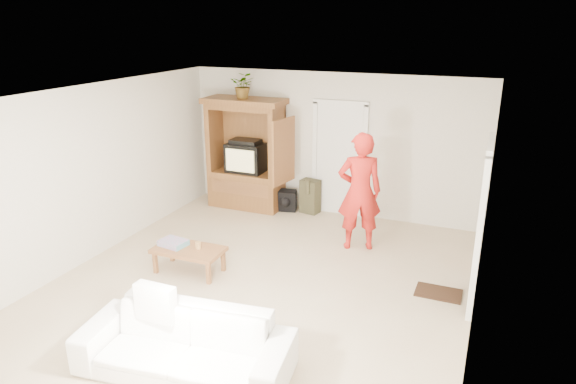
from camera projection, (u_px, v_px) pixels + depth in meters
name	position (u px, v px, depth m)	size (l,w,h in m)	color
floor	(264.00, 281.00, 7.16)	(6.00, 6.00, 0.00)	tan
ceiling	(260.00, 94.00, 6.33)	(6.00, 6.00, 0.00)	white
wall_back	(332.00, 145.00, 9.37)	(5.50, 5.50, 0.00)	silver
wall_front	(103.00, 305.00, 4.12)	(5.50, 5.50, 0.00)	silver
wall_left	(98.00, 171.00, 7.75)	(6.00, 6.00, 0.00)	silver
wall_right	(484.00, 224.00, 5.75)	(6.00, 6.00, 0.00)	silver
armoire	(247.00, 161.00, 9.77)	(1.82, 1.14, 2.10)	brown
door_back	(339.00, 161.00, 9.38)	(0.85, 0.05, 2.04)	white
doorway_right	(481.00, 228.00, 6.37)	(0.05, 0.90, 2.04)	black
framed_picture	(491.00, 158.00, 7.32)	(0.03, 0.60, 0.48)	black
doormat	(438.00, 293.00, 6.85)	(0.60, 0.40, 0.02)	#382316
plant	(243.00, 85.00, 9.30)	(0.43, 0.37, 0.47)	#4C7238
man	(360.00, 192.00, 7.95)	(0.69, 0.45, 1.88)	red
sofa	(185.00, 344.00, 5.25)	(2.19, 0.86, 0.64)	white
coffee_table	(189.00, 251.00, 7.34)	(1.01, 0.56, 0.37)	brown
towel	(173.00, 243.00, 7.40)	(0.38, 0.28, 0.08)	#E24B8E
candle	(198.00, 245.00, 7.30)	(0.08, 0.08, 0.10)	tan
backpack_black	(287.00, 201.00, 9.72)	(0.33, 0.19, 0.41)	black
backpack_olive	(310.00, 196.00, 9.63)	(0.34, 0.25, 0.64)	#47442B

